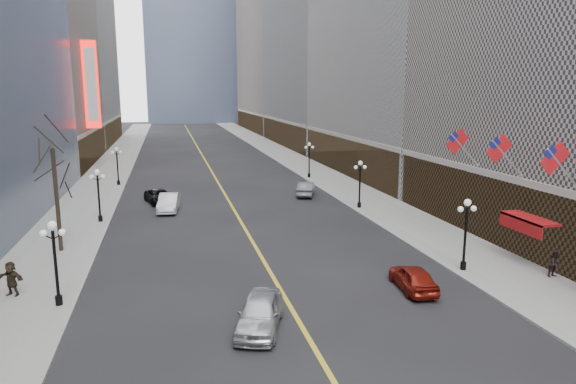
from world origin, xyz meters
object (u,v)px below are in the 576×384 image
car_sb_far (306,189)px  streetlamp_east_2 (360,179)px  streetlamp_west_2 (98,190)px  car_sb_mid (413,278)px  car_nb_far (160,196)px  car_nb_near (260,313)px  streetlamp_east_3 (309,156)px  streetlamp_east_1 (466,227)px  car_nb_mid (169,203)px  streetlamp_west_3 (117,162)px  streetlamp_west_1 (55,254)px

car_sb_far → streetlamp_east_2: bearing=135.1°
streetlamp_west_2 → car_sb_mid: 27.78m
car_nb_far → car_nb_near: bearing=-95.5°
streetlamp_east_3 → car_nb_near: bearing=-108.7°
streetlamp_west_2 → car_nb_far: bearing=55.5°
streetlamp_east_2 → car_sb_mid: 20.61m
streetlamp_east_1 → streetlamp_west_2: same height
car_nb_mid → car_nb_far: (-0.88, 3.84, -0.13)m
streetlamp_east_2 → car_sb_far: (-3.33, 7.25, -2.13)m
car_nb_near → streetlamp_west_3: bearing=122.3°
streetlamp_east_1 → streetlamp_west_1: size_ratio=1.00×
streetlamp_east_2 → car_nb_mid: streetlamp_east_2 is taller
streetlamp_east_2 → car_sb_mid: (-4.45, -20.00, -2.18)m
streetlamp_east_3 → streetlamp_west_2: (-23.60, -18.00, 0.00)m
streetlamp_east_1 → streetlamp_west_3: bearing=123.2°
streetlamp_west_2 → streetlamp_west_3: bearing=90.0°
streetlamp_east_3 → car_nb_far: streetlamp_east_3 is taller
car_nb_mid → car_sb_far: 15.05m
streetlamp_west_3 → streetlamp_west_2: bearing=-90.0°
car_nb_mid → streetlamp_east_1: bearing=-43.4°
streetlamp_east_2 → streetlamp_east_3: size_ratio=1.00×
car_nb_mid → streetlamp_east_2: bearing=-3.7°
car_sb_far → car_nb_far: bearing=21.0°
streetlamp_west_1 → car_nb_near: (9.80, -4.84, -2.08)m
car_sb_far → streetlamp_west_2: bearing=40.1°
streetlamp_west_1 → car_sb_mid: streetlamp_west_1 is taller
streetlamp_east_2 → car_sb_far: streetlamp_east_2 is taller
car_sb_far → streetlamp_west_3: bearing=-7.5°
car_nb_far → car_sb_far: (15.39, 0.15, 0.09)m
car_nb_near → car_sb_far: 31.86m
car_nb_far → car_sb_mid: size_ratio=1.15×
streetlamp_west_3 → car_sb_far: 23.04m
streetlamp_east_2 → car_nb_mid: size_ratio=0.91×
streetlamp_east_2 → streetlamp_west_3: bearing=142.7°
car_sb_far → car_sb_mid: bearing=108.1°
car_nb_near → car_sb_far: (10.47, 30.09, -0.05)m
streetlamp_east_3 → streetlamp_west_3: bearing=180.0°
streetlamp_west_3 → car_nb_mid: size_ratio=0.91×
streetlamp_west_2 → car_sb_mid: size_ratio=1.06×
car_sb_mid → car_nb_near: bearing=21.8°
streetlamp_west_1 → streetlamp_east_3: bearing=56.8°
streetlamp_east_2 → car_nb_mid: 18.25m
streetlamp_east_1 → streetlamp_west_1: same height
car_nb_near → car_nb_mid: (-4.04, 26.10, -0.01)m
streetlamp_west_3 → car_nb_far: (4.88, -10.90, -2.22)m
car_sb_far → streetlamp_east_3: bearing=-86.8°
streetlamp_west_1 → car_sb_far: (20.27, 25.25, -2.13)m
streetlamp_east_3 → car_sb_far: streetlamp_east_3 is taller
car_nb_far → car_sb_mid: car_sb_mid is taller
car_nb_mid → car_nb_far: size_ratio=1.01×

